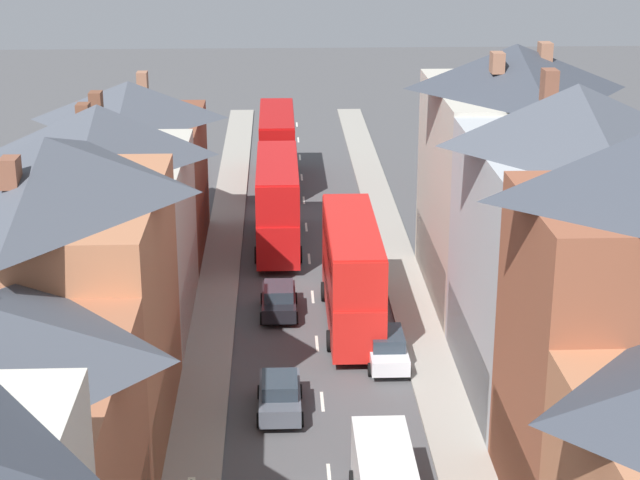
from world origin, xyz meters
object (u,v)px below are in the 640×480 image
Objects in this scene: car_near_blue at (279,299)px; car_parked_left_a at (280,395)px; double_decker_bus_mid_street at (352,272)px; double_decker_bus_far_approaching at (278,201)px; car_near_silver at (387,347)px; delivery_van at (384,479)px; double_decker_bus_lead at (277,146)px.

car_parked_left_a is (0.00, -10.62, 0.02)m from car_near_blue.
double_decker_bus_mid_street is 4.38m from car_near_blue.
car_near_silver is at bearing -73.58° from double_decker_bus_far_approaching.
car_near_silver is (1.31, -4.47, -2.01)m from double_decker_bus_mid_street.
double_decker_bus_mid_street is at bearing -22.90° from car_near_blue.
car_near_silver is at bearing 83.90° from delivery_van.
double_decker_bus_lead is 13.87m from double_decker_bus_far_approaching.
double_decker_bus_far_approaching is (-3.60, 12.19, 0.00)m from double_decker_bus_mid_street.
car_parked_left_a is (0.01, -35.17, -1.98)m from double_decker_bus_lead.
delivery_van reaches higher than car_near_blue.
double_decker_bus_mid_street is 1.00× the size of double_decker_bus_far_approaching.
car_near_silver is 6.75m from car_parked_left_a.
delivery_van reaches higher than car_parked_left_a.
car_near_blue is at bearing 101.22° from delivery_van.
double_decker_bus_far_approaching is at bearing 106.46° from double_decker_bus_mid_street.
delivery_van is (0.01, -16.63, -1.48)m from double_decker_bus_mid_street.
car_near_blue is 7.74m from car_near_silver.
car_parked_left_a is (0.01, -21.29, -1.98)m from double_decker_bus_far_approaching.
double_decker_bus_lead and double_decker_bus_far_approaching have the same top height.
car_parked_left_a is 0.77× the size of delivery_van.
double_decker_bus_lead is 42.86m from delivery_van.
car_near_blue is 1.05× the size of car_parked_left_a.
car_near_blue is 10.62m from car_parked_left_a.
double_decker_bus_mid_street and double_decker_bus_far_approaching have the same top height.
double_decker_bus_mid_street is at bearing -73.54° from double_decker_bus_far_approaching.
double_decker_bus_lead is at bearing 90.02° from car_near_blue.
delivery_van is (3.60, -18.14, 0.52)m from car_near_blue.
double_decker_bus_far_approaching reaches higher than car_near_silver.
double_decker_bus_lead is at bearing 94.83° from delivery_van.
double_decker_bus_lead reaches higher than car_near_silver.
delivery_van is at bearing -78.78° from car_near_blue.
car_parked_left_a is at bearing -89.98° from double_decker_bus_far_approaching.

